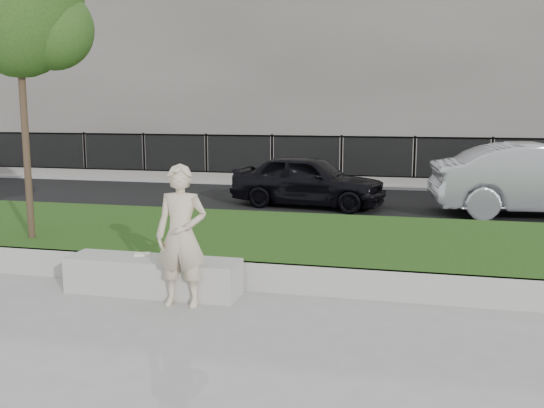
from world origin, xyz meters
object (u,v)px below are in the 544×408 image
(man, at_px, (181,236))
(book, at_px, (142,254))
(stone_bench, at_px, (153,276))
(car_dark, at_px, (308,181))

(man, xyz_separation_m, book, (-0.78, 0.50, -0.40))
(book, bearing_deg, man, -56.70)
(stone_bench, xyz_separation_m, car_dark, (0.81, 7.30, 0.44))
(man, height_order, car_dark, man)
(man, relative_size, car_dark, 0.47)
(stone_bench, relative_size, book, 10.96)
(stone_bench, bearing_deg, man, -33.47)
(book, relative_size, car_dark, 0.06)
(man, height_order, book, man)
(man, distance_m, book, 1.01)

